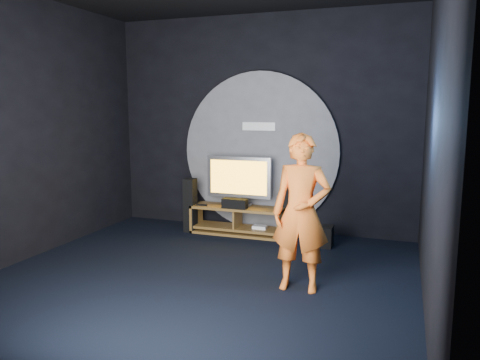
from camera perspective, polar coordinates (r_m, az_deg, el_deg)
name	(u,v)px	position (r m, az deg, el deg)	size (l,w,h in m)	color
floor	(199,279)	(5.72, -5.05, -11.94)	(5.00, 5.00, 0.00)	black
back_wall	(261,124)	(7.69, 2.56, 6.80)	(5.00, 0.04, 3.50)	black
front_wall	(32,152)	(3.26, -24.04, 3.19)	(5.00, 0.04, 3.50)	black
left_wall	(23,129)	(6.79, -24.95, 5.71)	(0.04, 5.00, 3.50)	black
right_wall	(434,137)	(4.87, 22.61, 4.92)	(0.04, 5.00, 3.50)	black
wall_disc_panel	(260,152)	(7.67, 2.42, 3.44)	(2.60, 0.11, 2.60)	#515156
media_console	(238,222)	(7.56, -0.26, -5.15)	(1.50, 0.45, 0.45)	olive
tv	(239,179)	(7.49, -0.14, 0.11)	(1.06, 0.22, 0.80)	#A5A5AC
center_speaker	(235,203)	(7.37, -0.64, -2.88)	(0.40, 0.15, 0.15)	black
remote	(202,205)	(7.60, -4.70, -3.04)	(0.18, 0.05, 0.02)	black
tower_speaker_left	(190,205)	(7.70, -6.08, -3.08)	(0.18, 0.20, 0.88)	black
tower_speaker_right	(289,207)	(7.53, 5.96, -3.34)	(0.18, 0.20, 0.88)	black
subwoofer	(323,236)	(7.01, 10.09, -6.76)	(0.28, 0.28, 0.31)	black
player	(301,213)	(5.20, 7.46, -3.98)	(0.64, 0.42, 1.76)	orange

